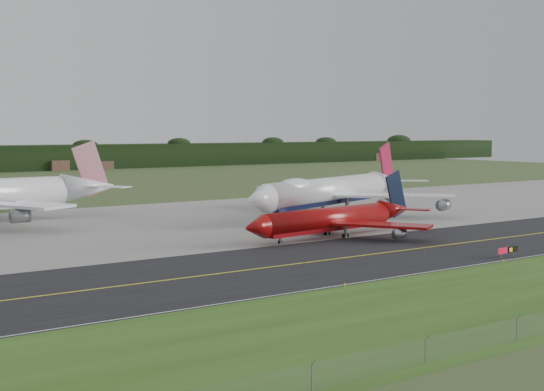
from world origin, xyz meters
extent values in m
plane|color=#344E24|center=(0.00, 0.00, 0.00)|extent=(600.00, 600.00, 0.00)
cube|color=black|center=(0.00, -4.00, 0.01)|extent=(400.00, 32.00, 0.02)
cube|color=gray|center=(0.00, 51.00, 0.01)|extent=(400.00, 78.00, 0.01)
cube|color=yellow|center=(0.00, -4.00, 0.03)|extent=(400.00, 0.40, 0.00)
cube|color=silver|center=(0.00, -19.50, 0.03)|extent=(400.00, 0.25, 0.00)
cylinder|color=white|center=(19.67, 41.64, 5.73)|extent=(45.78, 21.48, 5.91)
cube|color=black|center=(19.67, 41.64, 3.81)|extent=(43.09, 19.29, 2.07)
cone|color=white|center=(-4.94, 32.68, 5.73)|extent=(7.49, 7.55, 5.91)
cone|color=white|center=(47.33, 51.70, 6.17)|extent=(13.57, 9.76, 5.91)
ellipsoid|color=white|center=(7.42, 37.18, 7.35)|extent=(13.05, 8.85, 3.77)
cube|color=white|center=(31.78, 32.02, 4.69)|extent=(24.58, 24.58, 0.51)
cube|color=white|center=(22.77, 56.78, 4.69)|extent=(10.68, 26.98, 0.51)
cube|color=#AC1339|center=(47.95, 51.92, 10.19)|extent=(8.15, 3.35, 12.25)
cylinder|color=gray|center=(28.17, 31.32, 3.08)|extent=(3.88, 3.44, 2.48)
cylinder|color=gray|center=(19.55, 55.01, 3.08)|extent=(3.88, 3.44, 2.48)
cylinder|color=gray|center=(37.11, 22.38, 3.08)|extent=(3.88, 3.44, 2.48)
cylinder|color=gray|center=(20.66, 67.60, 3.08)|extent=(3.88, 3.44, 2.48)
cylinder|color=black|center=(3.05, 35.59, 0.53)|extent=(1.16, 0.81, 1.06)
cylinder|color=slate|center=(24.29, 39.86, 1.98)|extent=(1.06, 1.06, 3.95)
cylinder|color=black|center=(24.29, 39.86, 0.53)|extent=(1.18, 0.86, 1.06)
cylinder|color=slate|center=(22.06, 45.97, 1.98)|extent=(1.06, 1.06, 3.95)
cylinder|color=black|center=(22.06, 45.97, 0.53)|extent=(1.18, 0.86, 1.06)
cylinder|color=maroon|center=(-2.03, 14.55, 3.38)|extent=(30.92, 8.25, 4.15)
cube|color=maroon|center=(-2.03, 14.55, 2.03)|extent=(29.26, 7.02, 1.45)
cone|color=maroon|center=(-19.10, 12.21, 3.38)|extent=(4.36, 4.63, 4.15)
cone|color=maroon|center=(17.16, 17.16, 3.69)|extent=(8.57, 5.20, 4.15)
cube|color=maroon|center=(4.33, 6.80, 2.66)|extent=(13.89, 17.34, 0.47)
cube|color=maroon|center=(2.03, 23.71, 2.66)|extent=(10.34, 17.94, 0.47)
cube|color=black|center=(17.73, 17.24, 6.82)|extent=(6.53, 1.21, 9.44)
cylinder|color=gray|center=(4.58, 2.72, 1.52)|extent=(2.48, 2.03, 1.74)
cylinder|color=gray|center=(1.17, 27.71, 1.52)|extent=(2.48, 2.03, 1.74)
cylinder|color=black|center=(-13.56, 12.97, 0.37)|extent=(0.78, 0.43, 0.75)
cylinder|color=slate|center=(0.71, 12.62, 1.07)|extent=(0.65, 0.65, 2.14)
cylinder|color=black|center=(0.71, 12.62, 0.37)|extent=(0.79, 0.47, 0.75)
cylinder|color=slate|center=(0.09, 17.14, 1.07)|extent=(0.65, 0.65, 2.14)
cylinder|color=black|center=(0.09, 17.14, 0.37)|extent=(0.79, 0.47, 0.75)
cone|color=white|center=(-24.16, 73.66, 6.47)|extent=(12.30, 6.58, 6.43)
cube|color=white|center=(-45.15, 60.14, 4.86)|extent=(19.04, 27.54, 0.58)
cube|color=#AA0C2C|center=(-23.44, 73.67, 10.65)|extent=(8.88, 0.62, 12.79)
cylinder|color=gray|center=(-45.46, 53.79, 3.11)|extent=(3.55, 2.75, 2.70)
cylinder|color=slate|center=(5.62, -18.05, 0.35)|extent=(0.12, 0.12, 0.70)
cylinder|color=slate|center=(8.64, -17.95, 0.35)|extent=(0.12, 0.12, 0.70)
cube|color=maroon|center=(5.92, -18.04, 1.16)|extent=(2.22, 0.26, 0.91)
cube|color=black|center=(7.83, -17.97, 1.16)|extent=(1.01, 0.22, 0.91)
cube|color=black|center=(9.04, -17.93, 1.16)|extent=(1.21, 0.22, 0.91)
cylinder|color=yellow|center=(-27.48, -20.50, 0.25)|extent=(0.16, 0.16, 0.50)
cylinder|color=yellow|center=(3.12, -20.50, 0.25)|extent=(0.16, 0.16, 0.50)
camera|label=1|loc=(-87.84, -91.45, 19.51)|focal=50.00mm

